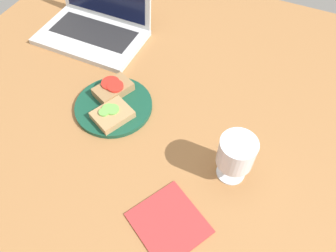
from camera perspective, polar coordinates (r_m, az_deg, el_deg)
wooden_table at (r=88.92cm, az=-2.55°, el=0.49°), size 140.00×140.00×3.00cm
plate at (r=91.10cm, az=-9.43°, el=3.47°), size 21.15×21.15×1.26cm
sandwich_with_tomato at (r=92.54cm, az=-9.53°, el=6.43°), size 9.91×11.92×3.19cm
sandwich_with_cucumber at (r=87.00cm, az=-9.70°, el=2.01°), size 11.04×11.91×2.50cm
wine_glass at (r=73.19cm, az=11.79°, el=-4.79°), size 8.30×8.30×12.67cm
laptop at (r=114.01cm, az=-12.57°, el=17.16°), size 33.69×23.40×20.56cm
napkin at (r=73.59cm, az=0.15°, el=-16.51°), size 19.59×19.22×0.40cm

